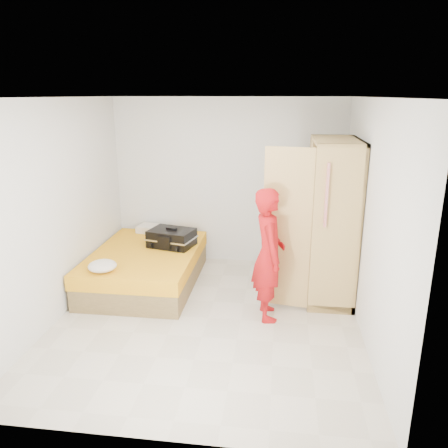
# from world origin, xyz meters

# --- Properties ---
(room) EXTENTS (4.00, 4.02, 2.60)m
(room) POSITION_xyz_m (0.00, 0.00, 1.30)
(room) COLOR beige
(room) RESTS_ON ground
(bed) EXTENTS (1.42, 2.02, 0.50)m
(bed) POSITION_xyz_m (-1.05, 0.90, 0.25)
(bed) COLOR olive
(bed) RESTS_ON ground
(wardrobe) EXTENTS (1.17, 1.20, 2.10)m
(wardrobe) POSITION_xyz_m (1.45, 0.86, 1.00)
(wardrobe) COLOR tan
(wardrobe) RESTS_ON ground
(person) EXTENTS (0.49, 0.65, 1.61)m
(person) POSITION_xyz_m (0.71, 0.15, 0.81)
(person) COLOR red
(person) RESTS_ON ground
(suitcase) EXTENTS (0.73, 0.60, 0.28)m
(suitcase) POSITION_xyz_m (-0.73, 1.15, 0.62)
(suitcase) COLOR black
(suitcase) RESTS_ON bed
(round_cushion) EXTENTS (0.36, 0.36, 0.13)m
(round_cushion) POSITION_xyz_m (-1.36, 0.12, 0.57)
(round_cushion) COLOR silver
(round_cushion) RESTS_ON bed
(pillow) EXTENTS (0.64, 0.42, 0.11)m
(pillow) POSITION_xyz_m (-1.13, 1.75, 0.55)
(pillow) COLOR silver
(pillow) RESTS_ON bed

